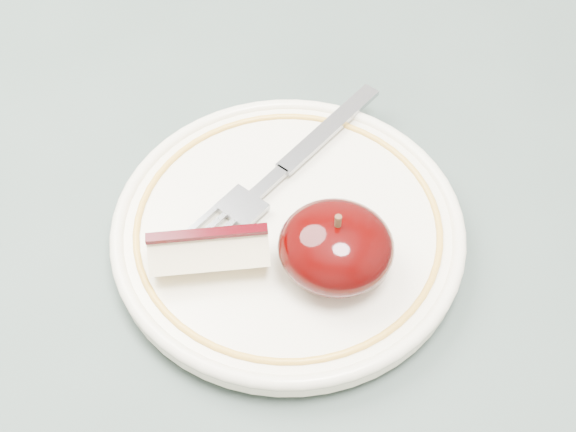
% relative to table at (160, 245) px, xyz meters
% --- Properties ---
extents(table, '(0.90, 0.90, 0.75)m').
position_rel_table_xyz_m(table, '(0.00, 0.00, 0.00)').
color(table, brown).
rests_on(table, ground).
extents(plate, '(0.22, 0.22, 0.02)m').
position_rel_table_xyz_m(plate, '(0.11, -0.04, 0.10)').
color(plate, beige).
rests_on(plate, table).
extents(apple_half, '(0.07, 0.07, 0.05)m').
position_rel_table_xyz_m(apple_half, '(0.14, -0.07, 0.13)').
color(apple_half, black).
rests_on(apple_half, plate).
extents(apple_wedge, '(0.08, 0.05, 0.03)m').
position_rel_table_xyz_m(apple_wedge, '(0.07, -0.08, 0.12)').
color(apple_wedge, '#F5E7B5').
rests_on(apple_wedge, plate).
extents(fork, '(0.11, 0.17, 0.00)m').
position_rel_table_xyz_m(fork, '(0.10, -0.00, 0.11)').
color(fork, gray).
rests_on(fork, plate).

